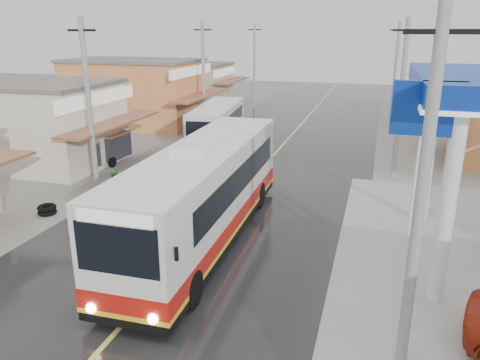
{
  "coord_description": "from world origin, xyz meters",
  "views": [
    {
      "loc": [
        5.99,
        -9.9,
        7.44
      ],
      "look_at": [
        0.99,
        6.9,
        1.78
      ],
      "focal_mm": 35.0,
      "sensor_mm": 36.0,
      "label": 1
    }
  ],
  "objects_px": {
    "tricycle_near": "(112,146)",
    "coach_bus": "(205,193)",
    "tricycle_far": "(78,157)",
    "second_bus": "(217,124)",
    "cyclist": "(119,199)",
    "tyre_stack": "(47,210)"
  },
  "relations": [
    {
      "from": "tricycle_near",
      "to": "coach_bus",
      "type": "bearing_deg",
      "value": -39.55
    },
    {
      "from": "tricycle_near",
      "to": "tricycle_far",
      "type": "xyz_separation_m",
      "value": [
        -0.5,
        -2.5,
        -0.05
      ]
    },
    {
      "from": "tricycle_far",
      "to": "tricycle_near",
      "type": "bearing_deg",
      "value": 93.79
    },
    {
      "from": "coach_bus",
      "to": "tricycle_near",
      "type": "relative_size",
      "value": 5.19
    },
    {
      "from": "second_bus",
      "to": "coach_bus",
      "type": "bearing_deg",
      "value": -78.98
    },
    {
      "from": "cyclist",
      "to": "tricycle_near",
      "type": "xyz_separation_m",
      "value": [
        -4.57,
        7.02,
        0.35
      ]
    },
    {
      "from": "coach_bus",
      "to": "second_bus",
      "type": "height_order",
      "value": "coach_bus"
    },
    {
      "from": "cyclist",
      "to": "tricycle_near",
      "type": "height_order",
      "value": "cyclist"
    },
    {
      "from": "tricycle_near",
      "to": "tricycle_far",
      "type": "height_order",
      "value": "tricycle_near"
    },
    {
      "from": "cyclist",
      "to": "coach_bus",
      "type": "bearing_deg",
      "value": -10.87
    },
    {
      "from": "coach_bus",
      "to": "tricycle_far",
      "type": "distance_m",
      "value": 11.2
    },
    {
      "from": "second_bus",
      "to": "cyclist",
      "type": "relative_size",
      "value": 4.27
    },
    {
      "from": "coach_bus",
      "to": "cyclist",
      "type": "xyz_separation_m",
      "value": [
        -4.4,
        1.37,
        -1.19
      ]
    },
    {
      "from": "coach_bus",
      "to": "cyclist",
      "type": "distance_m",
      "value": 4.76
    },
    {
      "from": "tricycle_near",
      "to": "tyre_stack",
      "type": "height_order",
      "value": "tricycle_near"
    },
    {
      "from": "second_bus",
      "to": "tricycle_far",
      "type": "xyz_separation_m",
      "value": [
        -5.08,
        -8.02,
        -0.52
      ]
    },
    {
      "from": "second_bus",
      "to": "tyre_stack",
      "type": "relative_size",
      "value": 10.71
    },
    {
      "from": "coach_bus",
      "to": "tricycle_near",
      "type": "height_order",
      "value": "coach_bus"
    },
    {
      "from": "tyre_stack",
      "to": "tricycle_far",
      "type": "bearing_deg",
      "value": 111.72
    },
    {
      "from": "coach_bus",
      "to": "tyre_stack",
      "type": "xyz_separation_m",
      "value": [
        -7.3,
        0.45,
        -1.63
      ]
    },
    {
      "from": "second_bus",
      "to": "cyclist",
      "type": "distance_m",
      "value": 12.57
    },
    {
      "from": "tricycle_near",
      "to": "tricycle_far",
      "type": "distance_m",
      "value": 2.55
    }
  ]
}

